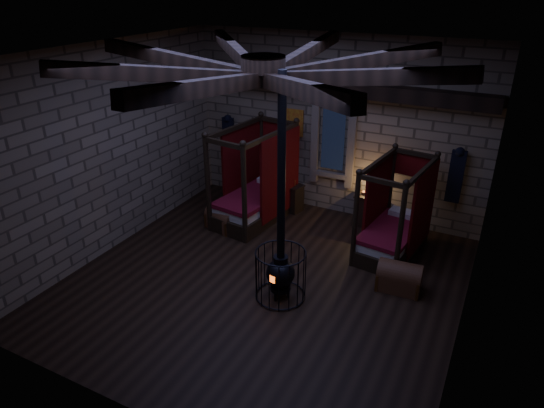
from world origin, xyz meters
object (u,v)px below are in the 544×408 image
at_px(trunk_left, 222,219).
at_px(trunk_right, 399,277).
at_px(bed_right, 393,231).
at_px(bed_left, 256,197).
at_px(stove, 281,269).

height_order(trunk_left, trunk_right, trunk_right).
xyz_separation_m(bed_right, trunk_left, (-3.72, -0.76, -0.25)).
bearing_deg(bed_left, bed_right, 6.42).
bearing_deg(stove, bed_right, 72.50).
bearing_deg(trunk_right, trunk_left, 168.55).
bearing_deg(trunk_left, trunk_right, 7.88).
distance_m(bed_left, stove, 3.20).
xyz_separation_m(trunk_left, stove, (2.33, -1.75, 0.35)).
bearing_deg(trunk_right, bed_right, 105.49).
height_order(bed_left, trunk_right, bed_left).
xyz_separation_m(bed_left, trunk_left, (-0.43, -0.83, -0.31)).
bearing_deg(bed_right, trunk_right, -63.17).
relative_size(bed_right, trunk_left, 2.41).
relative_size(trunk_right, stove, 0.20).
relative_size(bed_left, trunk_left, 2.71).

